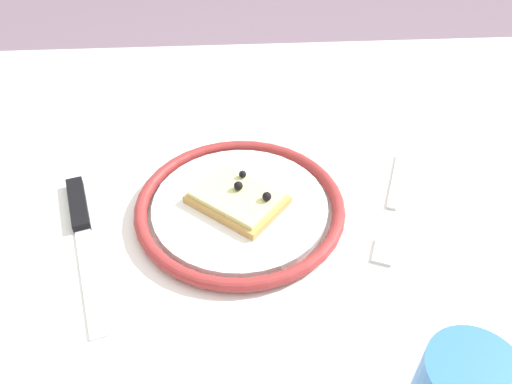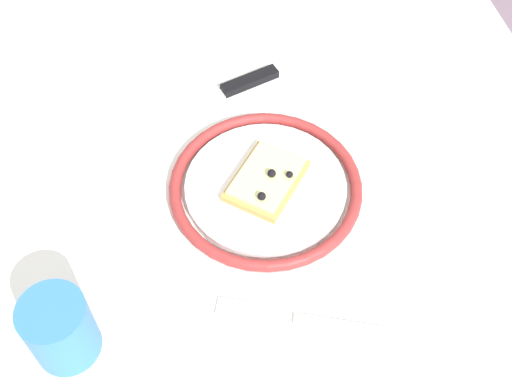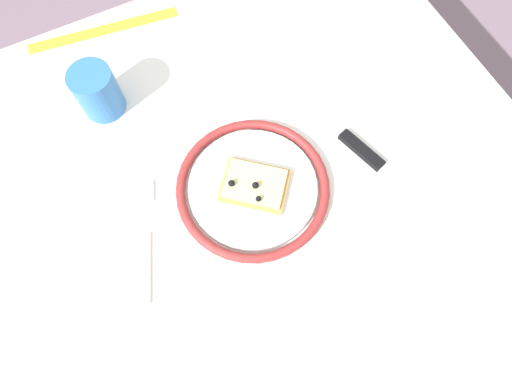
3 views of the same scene
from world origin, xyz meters
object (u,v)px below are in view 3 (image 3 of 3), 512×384
at_px(dining_table, 238,206).
at_px(knife, 347,138).
at_px(pizza_slice_near, 254,185).
at_px(fork, 147,238).
at_px(cup, 97,92).
at_px(measuring_tape, 104,30).
at_px(plate, 253,188).

height_order(dining_table, knife, knife).
relative_size(pizza_slice_near, fork, 0.68).
xyz_separation_m(dining_table, cup, (-0.14, 0.25, 0.12)).
distance_m(pizza_slice_near, cup, 0.31).
xyz_separation_m(dining_table, pizza_slice_near, (0.03, -0.01, 0.10)).
bearing_deg(fork, measuring_tape, 79.63).
xyz_separation_m(pizza_slice_near, knife, (0.19, 0.01, -0.02)).
relative_size(plate, pizza_slice_near, 1.94).
distance_m(plate, cup, 0.31).
relative_size(dining_table, cup, 11.57).
distance_m(cup, measuring_tape, 0.18).
xyz_separation_m(plate, fork, (-0.19, 0.00, -0.01)).
height_order(plate, fork, plate).
relative_size(pizza_slice_near, cup, 1.45).
distance_m(dining_table, pizza_slice_near, 0.10).
bearing_deg(dining_table, plate, -26.23).
distance_m(plate, measuring_tape, 0.44).
bearing_deg(measuring_tape, cup, -100.43).
bearing_deg(pizza_slice_near, dining_table, 153.10).
bearing_deg(measuring_tape, dining_table, -70.72).
bearing_deg(pizza_slice_near, cup, 122.04).
relative_size(dining_table, measuring_tape, 3.58).
distance_m(fork, measuring_tape, 0.44).
bearing_deg(measuring_tape, plate, -67.87).
bearing_deg(knife, dining_table, 179.70).
height_order(plate, knife, plate).
distance_m(dining_table, plate, 0.09).
height_order(fork, cup, cup).
bearing_deg(measuring_tape, fork, -92.47).
distance_m(dining_table, cup, 0.31).
bearing_deg(pizza_slice_near, plate, 146.67).
height_order(plate, cup, cup).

